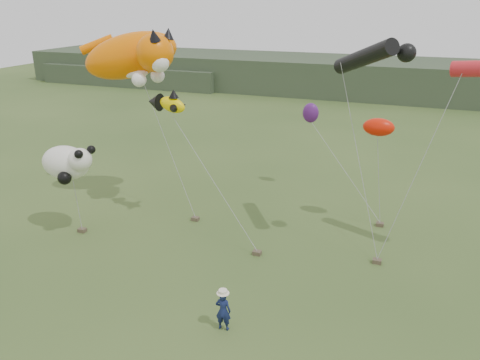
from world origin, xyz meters
TOP-DOWN VIEW (x-y plane):
  - ground at (0.00, 0.00)m, footprint 120.00×120.00m
  - headland at (-3.11, 44.69)m, footprint 90.00×13.00m
  - festival_attendant at (0.42, -1.37)m, footprint 0.56×0.39m
  - sandbag_anchors at (-0.67, 5.23)m, footprint 14.09×6.04m
  - cat_kite at (-7.64, 7.01)m, footprint 6.36×4.04m
  - fish_kite at (-5.35, 5.68)m, footprint 2.25×1.48m
  - tube_kites at (6.05, 6.28)m, footprint 8.21×3.14m
  - panda_kite at (-9.05, 2.84)m, footprint 2.81×1.82m
  - misc_kites at (2.66, 10.01)m, footprint 5.17×4.32m

SIDE VIEW (x-z plane):
  - ground at x=0.00m, z-range 0.00..0.00m
  - sandbag_anchors at x=-0.67m, z-range 0.00..0.19m
  - festival_attendant at x=0.42m, z-range 0.00..1.47m
  - headland at x=-3.11m, z-range -0.08..3.92m
  - panda_kite at x=-9.05m, z-range 2.67..4.42m
  - misc_kites at x=2.66m, z-range 4.18..5.56m
  - fish_kite at x=-5.35m, z-range 5.44..6.63m
  - cat_kite at x=-7.64m, z-range 6.37..9.58m
  - tube_kites at x=6.05m, z-range 7.48..9.23m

